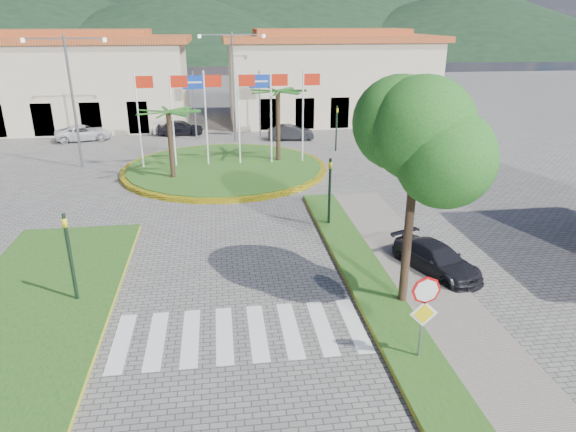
{
  "coord_description": "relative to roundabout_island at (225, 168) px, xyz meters",
  "views": [
    {
      "loc": [
        -0.27,
        -9.24,
        8.88
      ],
      "look_at": [
        2.08,
        8.0,
        2.17
      ],
      "focal_mm": 32.0,
      "sensor_mm": 36.0,
      "label": 1
    }
  ],
  "objects": [
    {
      "name": "traffic_light_left",
      "position": [
        -5.2,
        -15.5,
        1.77
      ],
      "size": [
        0.15,
        0.18,
        3.2
      ],
      "color": "black",
      "rests_on": "ground"
    },
    {
      "name": "hill_far_east",
      "position": [
        70.0,
        113.0,
        8.83
      ],
      "size": [
        120.0,
        120.0,
        18.0
      ],
      "primitive_type": "cone",
      "color": "black",
      "rests_on": "ground"
    },
    {
      "name": "car_dark_a",
      "position": [
        -3.34,
        11.05,
        0.44
      ],
      "size": [
        3.64,
        1.5,
        1.23
      ],
      "primitive_type": "imported",
      "rotation": [
        0.0,
        0.0,
        1.58
      ],
      "color": "black",
      "rests_on": "ground"
    },
    {
      "name": "sidewalk_right",
      "position": [
        6.0,
        -20.0,
        -0.1
      ],
      "size": [
        4.0,
        28.0,
        0.15
      ],
      "primitive_type": "cube",
      "color": "gray",
      "rests_on": "ground"
    },
    {
      "name": "crosswalk",
      "position": [
        -0.0,
        -18.0,
        -0.17
      ],
      "size": [
        8.0,
        3.0,
        0.01
      ],
      "primitive_type": "cube",
      "color": "silver",
      "rests_on": "ground"
    },
    {
      "name": "stop_sign",
      "position": [
        4.9,
        -20.04,
        1.62
      ],
      "size": [
        0.8,
        0.11,
        2.65
      ],
      "color": "slate",
      "rests_on": "ground"
    },
    {
      "name": "median_left",
      "position": [
        -6.5,
        -16.0,
        -0.08
      ],
      "size": [
        5.0,
        14.0,
        0.18
      ],
      "primitive_type": "cube",
      "color": "#224D16",
      "rests_on": "ground"
    },
    {
      "name": "building_right",
      "position": [
        10.0,
        16.0,
        3.73
      ],
      "size": [
        19.08,
        9.54,
        8.05
      ],
      "color": "beige",
      "rests_on": "ground"
    },
    {
      "name": "roundabout_island",
      "position": [
        0.0,
        0.0,
        0.0
      ],
      "size": [
        12.7,
        12.7,
        6.0
      ],
      "color": "yellow",
      "rests_on": "ground"
    },
    {
      "name": "white_van",
      "position": [
        -10.67,
        10.01,
        0.41
      ],
      "size": [
        4.54,
        2.89,
        1.17
      ],
      "primitive_type": "imported",
      "rotation": [
        0.0,
        0.0,
        1.81
      ],
      "color": "silver",
      "rests_on": "ground"
    },
    {
      "name": "street_lamp_west",
      "position": [
        -9.0,
        2.0,
        4.32
      ],
      "size": [
        4.8,
        0.16,
        8.0
      ],
      "color": "slate",
      "rests_on": "ground"
    },
    {
      "name": "street_lamp_centre",
      "position": [
        1.0,
        8.0,
        4.32
      ],
      "size": [
        4.8,
        0.16,
        8.0
      ],
      "color": "slate",
      "rests_on": "ground"
    },
    {
      "name": "traffic_light_far",
      "position": [
        8.0,
        4.0,
        1.77
      ],
      "size": [
        0.18,
        0.15,
        3.2
      ],
      "color": "black",
      "rests_on": "ground"
    },
    {
      "name": "verge_right",
      "position": [
        4.8,
        -20.0,
        -0.08
      ],
      "size": [
        1.6,
        28.0,
        0.18
      ],
      "primitive_type": "cube",
      "color": "#224D16",
      "rests_on": "ground"
    },
    {
      "name": "building_left",
      "position": [
        -14.0,
        16.0,
        3.73
      ],
      "size": [
        23.32,
        9.54,
        8.05
      ],
      "color": "beige",
      "rests_on": "ground"
    },
    {
      "name": "traffic_light_right",
      "position": [
        4.5,
        -10.0,
        1.77
      ],
      "size": [
        0.15,
        0.18,
        3.2
      ],
      "color": "black",
      "rests_on": "ground"
    },
    {
      "name": "car_side_right",
      "position": [
        7.5,
        -15.0,
        0.38
      ],
      "size": [
        2.84,
        4.09,
        1.1
      ],
      "primitive_type": "imported",
      "rotation": [
        0.0,
        0.0,
        0.38
      ],
      "color": "black",
      "rests_on": "ground"
    },
    {
      "name": "hill_near_back",
      "position": [
        -10.0,
        108.0,
        7.83
      ],
      "size": [
        110.0,
        110.0,
        16.0
      ],
      "primitive_type": "cone",
      "color": "black",
      "rests_on": "ground"
    },
    {
      "name": "direction_sign_west",
      "position": [
        -2.0,
        8.97,
        3.36
      ],
      "size": [
        1.6,
        0.14,
        5.2
      ],
      "color": "slate",
      "rests_on": "ground"
    },
    {
      "name": "deciduous_tree",
      "position": [
        5.5,
        -17.0,
        5.0
      ],
      "size": [
        3.6,
        3.6,
        6.8
      ],
      "color": "black",
      "rests_on": "ground"
    },
    {
      "name": "car_dark_b",
      "position": [
        5.29,
        8.0,
        0.41
      ],
      "size": [
        3.62,
        1.49,
        1.17
      ],
      "primitive_type": "imported",
      "rotation": [
        0.0,
        0.0,
        1.5
      ],
      "color": "black",
      "rests_on": "ground"
    },
    {
      "name": "ground",
      "position": [
        -0.0,
        -22.0,
        -0.17
      ],
      "size": [
        160.0,
        160.0,
        0.0
      ],
      "primitive_type": "plane",
      "color": "#625F5D",
      "rests_on": "ground"
    },
    {
      "name": "direction_sign_east",
      "position": [
        3.0,
        8.97,
        3.36
      ],
      "size": [
        1.6,
        0.14,
        5.2
      ],
      "color": "slate",
      "rests_on": "ground"
    }
  ]
}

